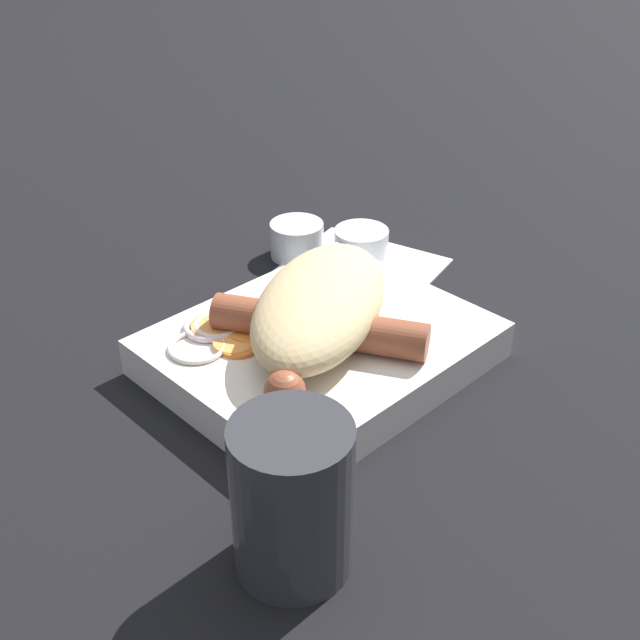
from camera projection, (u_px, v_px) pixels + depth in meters
The scene contains 9 objects.
ground_plane at pixel (320, 365), 0.58m from camera, with size 3.00×3.00×0.00m, color black.
food_tray at pixel (320, 348), 0.58m from camera, with size 0.22×0.18×0.03m.
bread_roll at pixel (319, 308), 0.55m from camera, with size 0.19×0.16×0.05m.
sausage at pixel (319, 326), 0.55m from camera, with size 0.16×0.14×0.03m.
pickled_veggies at pixel (218, 333), 0.56m from camera, with size 0.07×0.07×0.00m.
napkin at pixel (357, 271), 0.70m from camera, with size 0.15×0.15×0.00m.
condiment_cup_near at pixel (361, 248), 0.71m from camera, with size 0.05×0.05×0.03m.
condiment_cup_far at pixel (297, 241), 0.72m from camera, with size 0.05×0.05×0.03m.
drink_glass at pixel (292, 498), 0.41m from camera, with size 0.06×0.06×0.09m.
Camera 1 is at (0.33, 0.34, 0.34)m, focal length 45.00 mm.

